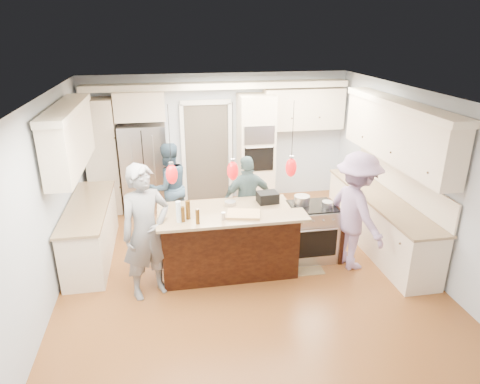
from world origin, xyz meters
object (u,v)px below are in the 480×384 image
Objects in this scene: kitchen_island at (228,239)px; person_far_left at (169,187)px; island_range at (312,231)px; refrigerator at (145,168)px; person_bar_end at (146,232)px.

person_far_left is (-0.85, 1.53, 0.35)m from kitchen_island.
kitchen_island reaches higher than island_range.
refrigerator is at bearing 116.94° from kitchen_island.
island_range is at bearing -42.59° from refrigerator.
refrigerator reaches higher than person_far_left.
kitchen_island is 1.41m from island_range.
refrigerator reaches higher than kitchen_island.
refrigerator is 0.93× the size of person_bar_end.
person_bar_end is (0.11, -3.09, 0.07)m from refrigerator.
person_bar_end is at bearing -87.99° from refrigerator.
person_bar_end is 1.16× the size of person_far_left.
kitchen_island is (1.30, -2.57, -0.41)m from refrigerator.
refrigerator is at bearing 137.41° from island_range.
island_range is 2.72m from person_bar_end.
kitchen_island is 1.08× the size of person_bar_end.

